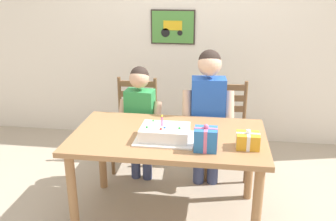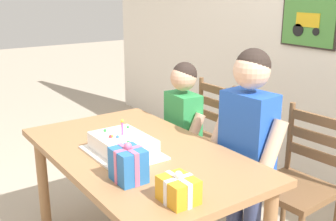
% 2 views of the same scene
% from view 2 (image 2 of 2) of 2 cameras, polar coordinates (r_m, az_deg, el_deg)
% --- Properties ---
extents(back_wall, '(6.40, 0.11, 2.60)m').
position_cam_2_polar(back_wall, '(3.41, 21.77, 10.08)').
color(back_wall, silver).
rests_on(back_wall, ground).
extents(dining_table, '(1.51, 0.87, 0.73)m').
position_cam_2_polar(dining_table, '(2.39, -4.00, -7.67)').
color(dining_table, '#9E7047').
rests_on(dining_table, ground).
extents(birthday_cake, '(0.44, 0.34, 0.19)m').
position_cam_2_polar(birthday_cake, '(2.30, -6.26, -4.83)').
color(birthday_cake, white).
rests_on(birthday_cake, dining_table).
extents(gift_box_red_large, '(0.17, 0.14, 0.15)m').
position_cam_2_polar(gift_box_red_large, '(1.80, 1.44, -10.86)').
color(gift_box_red_large, gold).
rests_on(gift_box_red_large, dining_table).
extents(gift_box_beside_cake, '(0.17, 0.14, 0.20)m').
position_cam_2_polar(gift_box_beside_cake, '(1.98, -5.49, -7.47)').
color(gift_box_beside_cake, '#286BB7').
rests_on(gift_box_beside_cake, dining_table).
extents(chair_left, '(0.43, 0.43, 0.92)m').
position_cam_2_polar(chair_left, '(3.26, 4.66, -4.12)').
color(chair_left, brown).
rests_on(chair_left, ground).
extents(chair_right, '(0.45, 0.45, 0.92)m').
position_cam_2_polar(chair_right, '(2.67, 17.56, -9.74)').
color(chair_right, brown).
rests_on(chair_right, ground).
extents(child_older, '(0.48, 0.28, 1.30)m').
position_cam_2_polar(child_older, '(2.46, 10.95, -3.38)').
color(child_older, '#38426B').
rests_on(child_older, ground).
extents(child_younger, '(0.42, 0.24, 1.13)m').
position_cam_2_polar(child_younger, '(2.94, 2.05, -1.86)').
color(child_younger, '#38426B').
rests_on(child_younger, ground).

